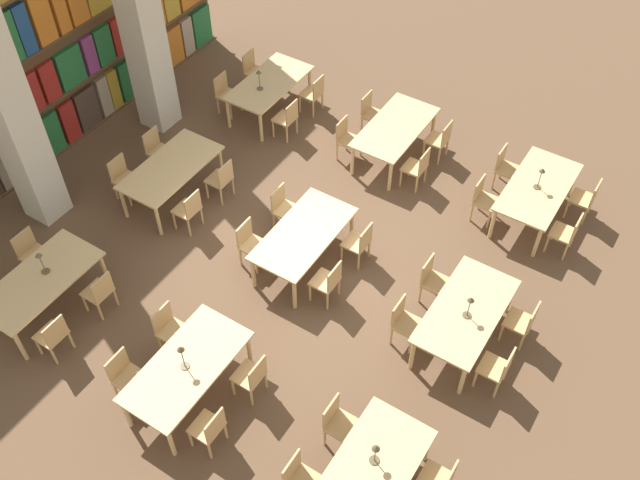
# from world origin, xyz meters

# --- Properties ---
(ground_plane) EXTENTS (40.00, 40.00, 0.00)m
(ground_plane) POSITION_xyz_m (0.00, 0.00, 0.00)
(ground_plane) COLOR brown
(bookshelf_bank) EXTENTS (9.49, 0.35, 5.50)m
(bookshelf_bank) POSITION_xyz_m (-0.01, 5.86, 2.69)
(bookshelf_bank) COLOR brown
(bookshelf_bank) RESTS_ON ground_plane
(reading_table_0) EXTENTS (1.97, 0.99, 0.75)m
(reading_table_0) POSITION_xyz_m (-3.10, -3.02, 0.68)
(reading_table_0) COLOR tan
(reading_table_0) RESTS_ON ground_plane
(chair_1) EXTENTS (0.42, 0.40, 0.87)m
(chair_1) POSITION_xyz_m (-3.55, -2.24, 0.47)
(chair_1) COLOR tan
(chair_1) RESTS_ON ground_plane
(chair_2) EXTENTS (0.42, 0.40, 0.87)m
(chair_2) POSITION_xyz_m (-2.58, -3.80, 0.47)
(chair_2) COLOR tan
(chair_2) RESTS_ON ground_plane
(chair_3) EXTENTS (0.42, 0.40, 0.87)m
(chair_3) POSITION_xyz_m (-2.58, -2.24, 0.47)
(chair_3) COLOR tan
(chair_3) RESTS_ON ground_plane
(desk_lamp_0) EXTENTS (0.14, 0.14, 0.40)m
(desk_lamp_0) POSITION_xyz_m (-2.93, -3.00, 1.02)
(desk_lamp_0) COLOR brown
(desk_lamp_0) RESTS_ON reading_table_0
(reading_table_1) EXTENTS (1.97, 0.99, 0.75)m
(reading_table_1) POSITION_xyz_m (-0.06, -2.99, 0.68)
(reading_table_1) COLOR tan
(reading_table_1) RESTS_ON ground_plane
(chair_4) EXTENTS (0.42, 0.40, 0.87)m
(chair_4) POSITION_xyz_m (-0.57, -3.77, 0.47)
(chair_4) COLOR tan
(chair_4) RESTS_ON ground_plane
(chair_5) EXTENTS (0.42, 0.40, 0.87)m
(chair_5) POSITION_xyz_m (-0.57, -2.21, 0.47)
(chair_5) COLOR tan
(chair_5) RESTS_ON ground_plane
(chair_6) EXTENTS (0.42, 0.40, 0.87)m
(chair_6) POSITION_xyz_m (0.41, -3.77, 0.47)
(chair_6) COLOR tan
(chair_6) RESTS_ON ground_plane
(chair_7) EXTENTS (0.42, 0.40, 0.87)m
(chair_7) POSITION_xyz_m (0.41, -2.21, 0.47)
(chair_7) COLOR tan
(chair_7) RESTS_ON ground_plane
(desk_lamp_1) EXTENTS (0.14, 0.14, 0.44)m
(desk_lamp_1) POSITION_xyz_m (-0.16, -3.04, 1.05)
(desk_lamp_1) COLOR brown
(desk_lamp_1) RESTS_ON reading_table_1
(reading_table_2) EXTENTS (1.97, 0.99, 0.75)m
(reading_table_2) POSITION_xyz_m (3.13, -2.92, 0.68)
(reading_table_2) COLOR tan
(reading_table_2) RESTS_ON ground_plane
(chair_8) EXTENTS (0.42, 0.40, 0.87)m
(chair_8) POSITION_xyz_m (2.60, -3.70, 0.47)
(chair_8) COLOR tan
(chair_8) RESTS_ON ground_plane
(chair_9) EXTENTS (0.42, 0.40, 0.87)m
(chair_9) POSITION_xyz_m (2.60, -2.14, 0.47)
(chair_9) COLOR tan
(chair_9) RESTS_ON ground_plane
(chair_10) EXTENTS (0.42, 0.40, 0.87)m
(chair_10) POSITION_xyz_m (3.61, -3.70, 0.47)
(chair_10) COLOR tan
(chair_10) RESTS_ON ground_plane
(chair_11) EXTENTS (0.42, 0.40, 0.87)m
(chair_11) POSITION_xyz_m (3.61, -2.14, 0.47)
(chair_11) COLOR tan
(chair_11) RESTS_ON ground_plane
(desk_lamp_2) EXTENTS (0.14, 0.14, 0.45)m
(desk_lamp_2) POSITION_xyz_m (3.09, -2.91, 1.06)
(desk_lamp_2) COLOR brown
(desk_lamp_2) RESTS_ON reading_table_2
(reading_table_3) EXTENTS (1.97, 0.99, 0.75)m
(reading_table_3) POSITION_xyz_m (-3.13, -0.01, 0.68)
(reading_table_3) COLOR tan
(reading_table_3) RESTS_ON ground_plane
(chair_12) EXTENTS (0.42, 0.40, 0.87)m
(chair_12) POSITION_xyz_m (-3.62, -0.79, 0.47)
(chair_12) COLOR tan
(chair_12) RESTS_ON ground_plane
(chair_13) EXTENTS (0.42, 0.40, 0.87)m
(chair_13) POSITION_xyz_m (-3.62, 0.77, 0.47)
(chair_13) COLOR tan
(chair_13) RESTS_ON ground_plane
(chair_14) EXTENTS (0.42, 0.40, 0.87)m
(chair_14) POSITION_xyz_m (-2.63, -0.79, 0.47)
(chair_14) COLOR tan
(chair_14) RESTS_ON ground_plane
(chair_15) EXTENTS (0.42, 0.40, 0.87)m
(chair_15) POSITION_xyz_m (-2.63, 0.77, 0.47)
(chair_15) COLOR tan
(chair_15) RESTS_ON ground_plane
(desk_lamp_3) EXTENTS (0.14, 0.14, 0.49)m
(desk_lamp_3) POSITION_xyz_m (-3.15, -0.01, 1.08)
(desk_lamp_3) COLOR brown
(desk_lamp_3) RESTS_ON reading_table_3
(reading_table_4) EXTENTS (1.97, 0.99, 0.75)m
(reading_table_4) POSITION_xyz_m (-0.06, -0.01, 0.68)
(reading_table_4) COLOR tan
(reading_table_4) RESTS_ON ground_plane
(chair_16) EXTENTS (0.42, 0.40, 0.87)m
(chair_16) POSITION_xyz_m (-0.53, -0.79, 0.47)
(chair_16) COLOR tan
(chair_16) RESTS_ON ground_plane
(chair_17) EXTENTS (0.42, 0.40, 0.87)m
(chair_17) POSITION_xyz_m (-0.53, 0.77, 0.47)
(chair_17) COLOR tan
(chair_17) RESTS_ON ground_plane
(chair_18) EXTENTS (0.42, 0.40, 0.87)m
(chair_18) POSITION_xyz_m (0.47, -0.79, 0.47)
(chair_18) COLOR tan
(chair_18) RESTS_ON ground_plane
(chair_19) EXTENTS (0.42, 0.40, 0.87)m
(chair_19) POSITION_xyz_m (0.47, 0.77, 0.47)
(chair_19) COLOR tan
(chair_19) RESTS_ON ground_plane
(reading_table_5) EXTENTS (1.97, 0.99, 0.75)m
(reading_table_5) POSITION_xyz_m (3.23, 0.04, 0.68)
(reading_table_5) COLOR tan
(reading_table_5) RESTS_ON ground_plane
(chair_20) EXTENTS (0.42, 0.40, 0.87)m
(chair_20) POSITION_xyz_m (2.72, -0.74, 0.47)
(chair_20) COLOR tan
(chair_20) RESTS_ON ground_plane
(chair_21) EXTENTS (0.42, 0.40, 0.87)m
(chair_21) POSITION_xyz_m (2.72, 0.82, 0.47)
(chair_21) COLOR tan
(chair_21) RESTS_ON ground_plane
(chair_22) EXTENTS (0.42, 0.40, 0.87)m
(chair_22) POSITION_xyz_m (3.68, -0.74, 0.47)
(chair_22) COLOR tan
(chair_22) RESTS_ON ground_plane
(chair_23) EXTENTS (0.42, 0.40, 0.87)m
(chair_23) POSITION_xyz_m (3.68, 0.82, 0.47)
(chair_23) COLOR tan
(chair_23) RESTS_ON ground_plane
(reading_table_6) EXTENTS (1.97, 0.99, 0.75)m
(reading_table_6) POSITION_xyz_m (-3.16, 2.97, 0.68)
(reading_table_6) COLOR tan
(reading_table_6) RESTS_ON ground_plane
(chair_24) EXTENTS (0.42, 0.40, 0.87)m
(chair_24) POSITION_xyz_m (-3.69, 2.19, 0.47)
(chair_24) COLOR tan
(chair_24) RESTS_ON ground_plane
(chair_26) EXTENTS (0.42, 0.40, 0.87)m
(chair_26) POSITION_xyz_m (-2.69, 2.19, 0.47)
(chair_26) COLOR tan
(chair_26) RESTS_ON ground_plane
(chair_27) EXTENTS (0.42, 0.40, 0.87)m
(chair_27) POSITION_xyz_m (-2.69, 3.75, 0.47)
(chair_27) COLOR tan
(chair_27) RESTS_ON ground_plane
(desk_lamp_4) EXTENTS (0.14, 0.14, 0.45)m
(desk_lamp_4) POSITION_xyz_m (-2.99, 2.99, 1.06)
(desk_lamp_4) COLOR brown
(desk_lamp_4) RESTS_ON reading_table_6
(reading_table_7) EXTENTS (1.97, 0.99, 0.75)m
(reading_table_7) POSITION_xyz_m (-0.00, 2.96, 0.68)
(reading_table_7) COLOR tan
(reading_table_7) RESTS_ON ground_plane
(chair_28) EXTENTS (0.42, 0.40, 0.87)m
(chair_28) POSITION_xyz_m (-0.48, 2.18, 0.47)
(chair_28) COLOR tan
(chair_28) RESTS_ON ground_plane
(chair_29) EXTENTS (0.42, 0.40, 0.87)m
(chair_29) POSITION_xyz_m (-0.48, 3.74, 0.47)
(chair_29) COLOR tan
(chair_29) RESTS_ON ground_plane
(chair_30) EXTENTS (0.42, 0.40, 0.87)m
(chair_30) POSITION_xyz_m (0.46, 2.18, 0.47)
(chair_30) COLOR tan
(chair_30) RESTS_ON ground_plane
(chair_31) EXTENTS (0.42, 0.40, 0.87)m
(chair_31) POSITION_xyz_m (0.46, 3.74, 0.47)
(chair_31) COLOR tan
(chair_31) RESTS_ON ground_plane
(reading_table_8) EXTENTS (1.97, 0.99, 0.75)m
(reading_table_8) POSITION_xyz_m (3.10, 2.94, 0.68)
(reading_table_8) COLOR tan
(reading_table_8) RESTS_ON ground_plane
(chair_32) EXTENTS (0.42, 0.40, 0.87)m
(chair_32) POSITION_xyz_m (2.62, 2.16, 0.47)
(chair_32) COLOR tan
(chair_32) RESTS_ON ground_plane
(chair_33) EXTENTS (0.42, 0.40, 0.87)m
(chair_33) POSITION_xyz_m (2.62, 3.72, 0.47)
(chair_33) COLOR tan
(chair_33) RESTS_ON ground_plane
(chair_34) EXTENTS (0.42, 0.40, 0.87)m
(chair_34) POSITION_xyz_m (3.60, 2.16, 0.47)
(chair_34) COLOR tan
(chair_34) RESTS_ON ground_plane
(chair_35) EXTENTS (0.42, 0.40, 0.87)m
(chair_35) POSITION_xyz_m (3.60, 3.72, 0.47)
(chair_35) COLOR tan
(chair_35) RESTS_ON ground_plane
(desk_lamp_5) EXTENTS (0.14, 0.14, 0.46)m
(desk_lamp_5) POSITION_xyz_m (2.81, 2.96, 1.06)
(desk_lamp_5) COLOR brown
(desk_lamp_5) RESTS_ON reading_table_8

